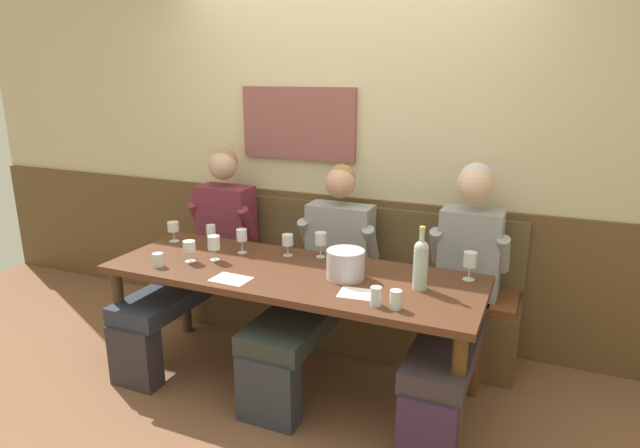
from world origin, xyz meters
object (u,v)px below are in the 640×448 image
person_left_seat (460,285)px  wine_glass_left_end (189,247)px  wine_glass_near_bucket (470,261)px  water_tumbler_left (158,260)px  wine_glass_center_rear (242,236)px  wine_bottle_amber_mid (421,263)px  wall_bench (334,300)px  wine_glass_by_bottle (173,228)px  person_right_seat (202,250)px  water_tumbler_right (396,300)px  wine_glass_center_front (211,231)px  wine_glass_mid_right (214,243)px  wine_glass_mid_left (288,241)px  dining_table (291,284)px  water_tumbler_center (376,296)px  wine_glass_right_end (321,240)px  ice_bucket (346,264)px  person_center_left_seat (320,275)px

person_left_seat → wine_glass_left_end: size_ratio=10.19×
wine_glass_near_bucket → water_tumbler_left: bearing=-163.5°
wine_glass_near_bucket → wine_glass_center_rear: (-1.39, -0.10, -0.00)m
person_left_seat → wine_bottle_amber_mid: bearing=-117.5°
wall_bench → wine_glass_by_bottle: bearing=-153.7°
person_right_seat → water_tumbler_right: person_right_seat is taller
wine_bottle_amber_mid → wine_glass_center_front: wine_bottle_amber_mid is taller
water_tumbler_left → wine_bottle_amber_mid: bearing=10.3°
person_right_seat → wine_glass_near_bucket: bearing=-2.4°
wall_bench → person_right_seat: bearing=-158.9°
wall_bench → wine_glass_mid_right: 1.03m
wine_glass_by_bottle → water_tumbler_right: wine_glass_by_bottle is taller
person_left_seat → wine_glass_mid_left: (-1.05, -0.12, 0.17)m
wine_glass_left_end → wine_glass_near_bucket: (1.59, 0.36, 0.02)m
wall_bench → wine_glass_mid_left: (-0.14, -0.44, 0.55)m
wine_bottle_amber_mid → wine_glass_by_bottle: 1.73m
dining_table → water_tumbler_center: bearing=-24.0°
water_tumbler_center → wine_glass_left_end: bearing=172.4°
water_tumbler_left → wine_glass_left_end: bearing=49.4°
person_left_seat → wine_glass_center_front: size_ratio=9.11×
dining_table → water_tumbler_left: 0.80m
wine_glass_right_end → water_tumbler_left: 0.97m
person_left_seat → wine_glass_left_end: bearing=-163.7°
ice_bucket → person_center_left_seat: bearing=134.3°
dining_table → wine_glass_by_bottle: wine_glass_by_bottle is taller
person_right_seat → dining_table: bearing=-21.5°
person_left_seat → water_tumbler_center: size_ratio=13.77×
wine_glass_right_end → wine_glass_near_bucket: bearing=-1.6°
wine_glass_center_rear → wine_glass_right_end: bearing=13.9°
wine_glass_mid_left → wine_glass_by_bottle: bearing=-177.1°
dining_table → wine_glass_center_front: 0.73m
water_tumbler_center → wine_glass_by_bottle: bearing=163.9°
water_tumbler_right → wine_glass_center_rear: bearing=158.9°
wall_bench → dining_table: (0.00, -0.67, 0.37)m
wine_bottle_amber_mid → wine_glass_near_bucket: size_ratio=2.14×
person_center_left_seat → wine_glass_by_bottle: bearing=-173.5°
wine_bottle_amber_mid → water_tumbler_left: wine_bottle_amber_mid is taller
person_right_seat → ice_bucket: bearing=-15.1°
wine_glass_mid_right → wine_glass_right_end: (0.57, 0.31, 0.00)m
wine_glass_by_bottle → wine_glass_center_rear: wine_glass_center_rear is taller
water_tumbler_center → ice_bucket: bearing=133.4°
person_center_left_seat → wine_glass_right_end: size_ratio=7.93×
dining_table → person_right_seat: person_right_seat is taller
ice_bucket → water_tumbler_right: size_ratio=2.23×
person_center_left_seat → water_tumbler_left: size_ratio=15.74×
wine_glass_left_end → water_tumbler_right: size_ratio=1.37×
wine_glass_mid_left → water_tumbler_center: 0.89m
wine_glass_mid_right → wine_glass_near_bucket: bearing=10.9°
water_tumbler_right → wine_glass_by_bottle: bearing=164.8°
ice_bucket → wine_glass_left_end: size_ratio=1.63×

